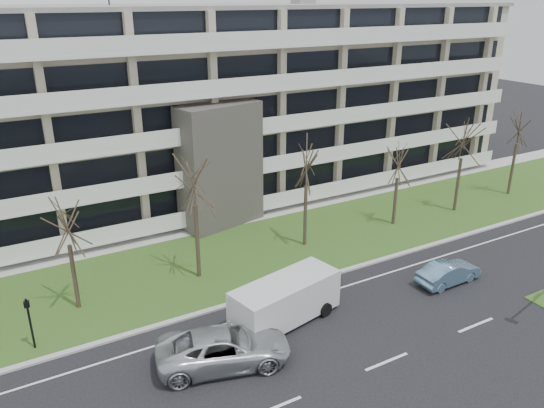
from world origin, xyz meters
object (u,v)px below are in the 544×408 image
silver_pickup (224,348)px  blue_sedan (448,273)px  white_van (287,297)px  pedestrian_signal (29,317)px

silver_pickup → blue_sedan: size_ratio=1.51×
white_van → pedestrian_signal: 12.49m
blue_sedan → pedestrian_signal: (-22.20, 5.28, 1.09)m
white_van → pedestrian_signal: size_ratio=2.28×
white_van → pedestrian_signal: bearing=150.0°
blue_sedan → silver_pickup: bearing=90.0°
silver_pickup → blue_sedan: silver_pickup is taller
blue_sedan → white_van: (-10.33, 1.40, 0.72)m
silver_pickup → pedestrian_signal: size_ratio=2.24×
blue_sedan → pedestrian_signal: bearing=75.7°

